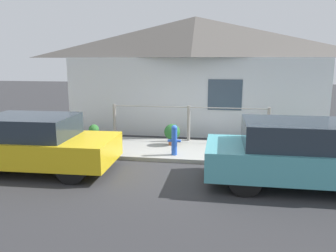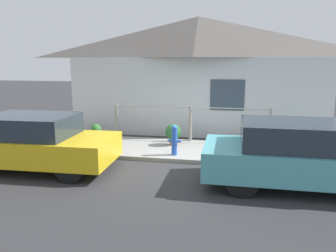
# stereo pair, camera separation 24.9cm
# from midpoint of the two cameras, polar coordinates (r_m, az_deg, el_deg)

# --- Properties ---
(ground_plane) EXTENTS (60.00, 60.00, 0.00)m
(ground_plane) POSITION_cam_midpoint_polar(r_m,az_deg,el_deg) (8.42, 1.33, -6.50)
(ground_plane) COLOR #2D2D30
(sidewalk) EXTENTS (24.00, 2.17, 0.11)m
(sidewalk) POSITION_cam_midpoint_polar(r_m,az_deg,el_deg) (9.44, 2.25, -4.19)
(sidewalk) COLOR gray
(sidewalk) RESTS_ON ground_plane
(house) EXTENTS (9.14, 2.23, 4.09)m
(house) POSITION_cam_midpoint_polar(r_m,az_deg,el_deg) (11.89, 4.08, 14.31)
(house) COLOR silver
(house) RESTS_ON ground_plane
(fence) EXTENTS (4.90, 0.10, 1.10)m
(fence) POSITION_cam_midpoint_polar(r_m,az_deg,el_deg) (10.20, 2.92, 0.80)
(fence) COLOR gray
(fence) RESTS_ON sidewalk
(car_left) EXTENTS (3.71, 1.79, 1.32)m
(car_left) POSITION_cam_midpoint_polar(r_m,az_deg,el_deg) (8.37, -22.85, -2.77)
(car_left) COLOR gold
(car_left) RESTS_ON ground_plane
(car_right) EXTENTS (4.13, 1.73, 1.37)m
(car_right) POSITION_cam_midpoint_polar(r_m,az_deg,el_deg) (7.29, 21.78, -4.50)
(car_right) COLOR teal
(car_right) RESTS_ON ground_plane
(fire_hydrant) EXTENTS (0.35, 0.16, 0.81)m
(fire_hydrant) POSITION_cam_midpoint_polar(r_m,az_deg,el_deg) (8.67, 0.28, -2.35)
(fire_hydrant) COLOR blue
(fire_hydrant) RESTS_ON sidewalk
(potted_plant_near_hydrant) EXTENTS (0.47, 0.47, 0.63)m
(potted_plant_near_hydrant) POSITION_cam_midpoint_polar(r_m,az_deg,el_deg) (9.70, -0.02, -1.17)
(potted_plant_near_hydrant) COLOR #9E5638
(potted_plant_near_hydrant) RESTS_ON sidewalk
(potted_plant_by_fence) EXTENTS (0.32, 0.32, 0.49)m
(potted_plant_by_fence) POSITION_cam_midpoint_polar(r_m,az_deg,el_deg) (10.66, -13.42, -0.99)
(potted_plant_by_fence) COLOR #9E5638
(potted_plant_by_fence) RESTS_ON sidewalk
(potted_plant_corner) EXTENTS (0.48, 0.48, 0.61)m
(potted_plant_corner) POSITION_cam_midpoint_polar(r_m,az_deg,el_deg) (10.16, 19.69, -1.38)
(potted_plant_corner) COLOR slate
(potted_plant_corner) RESTS_ON sidewalk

